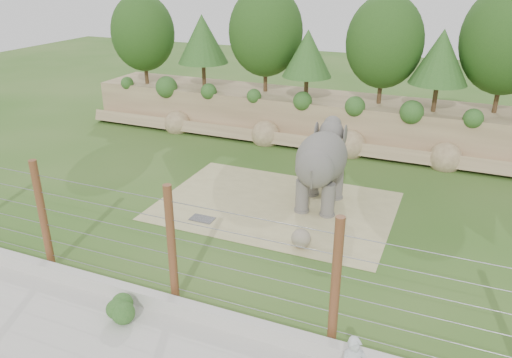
% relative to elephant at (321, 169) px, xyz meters
% --- Properties ---
extents(ground, '(90.00, 90.00, 0.00)m').
position_rel_elephant_xyz_m(ground, '(-2.23, -3.87, -1.71)').
color(ground, '#2B5A18').
rests_on(ground, ground).
extents(back_embankment, '(30.00, 5.52, 8.77)m').
position_rel_elephant_xyz_m(back_embankment, '(-1.64, 8.80, 2.26)').
color(back_embankment, '#866B4B').
rests_on(back_embankment, ground).
extents(dirt_patch, '(10.00, 7.00, 0.02)m').
position_rel_elephant_xyz_m(dirt_patch, '(-1.73, -0.87, -1.70)').
color(dirt_patch, tan).
rests_on(dirt_patch, ground).
extents(drain_grate, '(1.00, 0.60, 0.03)m').
position_rel_elephant_xyz_m(drain_grate, '(-4.08, -3.23, -1.67)').
color(drain_grate, '#262628').
rests_on(drain_grate, dirt_patch).
extents(elephant, '(2.01, 4.30, 3.42)m').
position_rel_elephant_xyz_m(elephant, '(0.00, 0.00, 0.00)').
color(elephant, '#5C5853').
rests_on(elephant, ground).
extents(stone_ball, '(0.73, 0.73, 0.73)m').
position_rel_elephant_xyz_m(stone_ball, '(0.37, -3.76, -1.32)').
color(stone_ball, gray).
rests_on(stone_ball, dirt_patch).
extents(retaining_wall, '(26.00, 0.35, 0.50)m').
position_rel_elephant_xyz_m(retaining_wall, '(-2.23, -8.87, -1.46)').
color(retaining_wall, beige).
rests_on(retaining_wall, ground).
extents(walkway, '(26.00, 4.00, 0.01)m').
position_rel_elephant_xyz_m(walkway, '(-2.23, -10.87, -1.70)').
color(walkway, beige).
rests_on(walkway, ground).
extents(barrier_fence, '(20.26, 0.26, 4.00)m').
position_rel_elephant_xyz_m(barrier_fence, '(-2.23, -8.37, 0.29)').
color(barrier_fence, brown).
rests_on(barrier_fence, ground).
extents(walkway_shrub, '(0.77, 0.77, 0.77)m').
position_rel_elephant_xyz_m(walkway_shrub, '(-3.23, -9.67, -1.31)').
color(walkway_shrub, '#295820').
rests_on(walkway_shrub, walkway).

